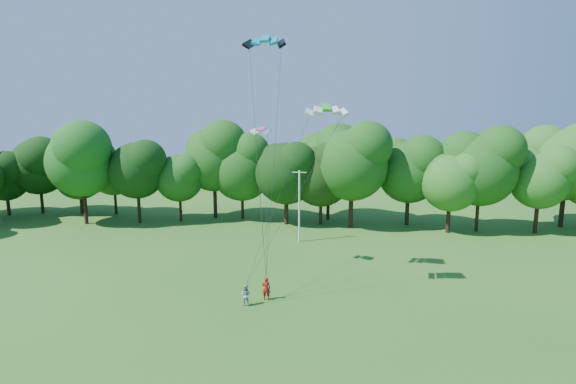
# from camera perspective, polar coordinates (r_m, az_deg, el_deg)

# --- Properties ---
(utility_pole) EXTENTS (1.57, 0.31, 7.90)m
(utility_pole) POSITION_cam_1_polar(r_m,az_deg,el_deg) (48.88, 1.43, -1.71)
(utility_pole) COLOR silver
(utility_pole) RESTS_ON ground
(kite_flyer_left) EXTENTS (0.66, 0.44, 1.78)m
(kite_flyer_left) POSITION_cam_1_polar(r_m,az_deg,el_deg) (34.65, -2.78, -12.13)
(kite_flyer_left) COLOR maroon
(kite_flyer_left) RESTS_ON ground
(kite_flyer_right) EXTENTS (0.84, 0.68, 1.59)m
(kite_flyer_right) POSITION_cam_1_polar(r_m,az_deg,el_deg) (33.87, -5.41, -12.88)
(kite_flyer_right) COLOR #8BA8C1
(kite_flyer_right) RESTS_ON ground
(kite_teal) EXTENTS (3.20, 1.48, 0.78)m
(kite_teal) POSITION_cam_1_polar(r_m,az_deg,el_deg) (36.46, -2.90, 18.86)
(kite_teal) COLOR #058FA9
(kite_teal) RESTS_ON ground
(kite_green) EXTENTS (3.23, 1.75, 0.60)m
(kite_green) POSITION_cam_1_polar(r_m,az_deg,el_deg) (33.51, 4.88, 10.61)
(kite_green) COLOR green
(kite_green) RESTS_ON ground
(kite_pink) EXTENTS (2.00, 1.40, 0.35)m
(kite_pink) POSITION_cam_1_polar(r_m,az_deg,el_deg) (38.89, -3.43, 7.98)
(kite_pink) COLOR #D73B9D
(kite_pink) RESTS_ON ground
(tree_back_west) EXTENTS (9.37, 9.37, 13.64)m
(tree_back_west) POSITION_cam_1_polar(r_m,az_deg,el_deg) (62.00, -24.74, 3.99)
(tree_back_west) COLOR black
(tree_back_west) RESTS_ON ground
(tree_back_center) EXTENTS (8.44, 8.44, 12.27)m
(tree_back_center) POSITION_cam_1_polar(r_m,az_deg,el_deg) (56.41, 4.24, 3.51)
(tree_back_center) COLOR black
(tree_back_center) RESTS_ON ground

